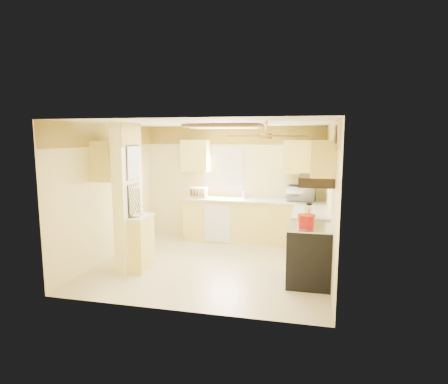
% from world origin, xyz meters
% --- Properties ---
extents(floor, '(4.00, 4.00, 0.00)m').
position_xyz_m(floor, '(0.00, 0.00, 0.00)').
color(floor, beige).
rests_on(floor, ground).
extents(ceiling, '(4.00, 4.00, 0.00)m').
position_xyz_m(ceiling, '(0.00, 0.00, 2.50)').
color(ceiling, white).
rests_on(ceiling, wall_back).
extents(wall_back, '(4.00, 0.00, 4.00)m').
position_xyz_m(wall_back, '(0.00, 1.90, 1.25)').
color(wall_back, '#FFEB9B').
rests_on(wall_back, floor).
extents(wall_front, '(4.00, 0.00, 4.00)m').
position_xyz_m(wall_front, '(0.00, -1.90, 1.25)').
color(wall_front, '#FFEB9B').
rests_on(wall_front, floor).
extents(wall_left, '(0.00, 3.80, 3.80)m').
position_xyz_m(wall_left, '(-2.00, 0.00, 1.25)').
color(wall_left, '#FFEB9B').
rests_on(wall_left, floor).
extents(wall_right, '(0.00, 3.80, 3.80)m').
position_xyz_m(wall_right, '(2.00, 0.00, 1.25)').
color(wall_right, '#FFEB9B').
rests_on(wall_right, floor).
extents(wallpaper_border, '(4.00, 0.02, 0.40)m').
position_xyz_m(wallpaper_border, '(0.00, 1.88, 2.30)').
color(wallpaper_border, gold).
rests_on(wallpaper_border, wall_back).
extents(partition_column, '(0.20, 0.70, 2.50)m').
position_xyz_m(partition_column, '(-1.35, -0.55, 1.25)').
color(partition_column, '#FFEB9B').
rests_on(partition_column, floor).
extents(partition_ledge, '(0.25, 0.55, 0.90)m').
position_xyz_m(partition_ledge, '(-1.13, -0.55, 0.45)').
color(partition_ledge, '#FBE369').
rests_on(partition_ledge, floor).
extents(ledge_top, '(0.28, 0.58, 0.04)m').
position_xyz_m(ledge_top, '(-1.13, -0.55, 0.92)').
color(ledge_top, white).
rests_on(ledge_top, partition_ledge).
extents(lower_cabinets_back, '(3.00, 0.60, 0.90)m').
position_xyz_m(lower_cabinets_back, '(0.50, 1.60, 0.45)').
color(lower_cabinets_back, '#FBE369').
rests_on(lower_cabinets_back, floor).
extents(lower_cabinets_right, '(0.60, 1.40, 0.90)m').
position_xyz_m(lower_cabinets_right, '(1.70, 0.60, 0.45)').
color(lower_cabinets_right, '#FBE369').
rests_on(lower_cabinets_right, floor).
extents(countertop_back, '(3.04, 0.64, 0.04)m').
position_xyz_m(countertop_back, '(0.50, 1.59, 0.92)').
color(countertop_back, white).
rests_on(countertop_back, lower_cabinets_back).
extents(countertop_right, '(0.64, 1.44, 0.04)m').
position_xyz_m(countertop_right, '(1.69, 0.60, 0.92)').
color(countertop_right, white).
rests_on(countertop_right, lower_cabinets_right).
extents(dishwasher_panel, '(0.58, 0.02, 0.80)m').
position_xyz_m(dishwasher_panel, '(-0.25, 1.29, 0.43)').
color(dishwasher_panel, white).
rests_on(dishwasher_panel, lower_cabinets_back).
extents(window, '(0.92, 0.02, 1.02)m').
position_xyz_m(window, '(-0.25, 1.89, 1.55)').
color(window, white).
rests_on(window, wall_back).
extents(upper_cab_back_left, '(0.60, 0.35, 0.70)m').
position_xyz_m(upper_cab_back_left, '(-0.85, 1.72, 1.85)').
color(upper_cab_back_left, '#FBE369').
rests_on(upper_cab_back_left, wall_back).
extents(upper_cab_back_right, '(0.90, 0.35, 0.70)m').
position_xyz_m(upper_cab_back_right, '(1.55, 1.72, 1.85)').
color(upper_cab_back_right, '#FBE369').
rests_on(upper_cab_back_right, wall_back).
extents(upper_cab_right, '(0.35, 1.00, 0.70)m').
position_xyz_m(upper_cab_right, '(1.82, 1.25, 1.85)').
color(upper_cab_right, '#FBE369').
rests_on(upper_cab_right, wall_right).
extents(upper_cab_left_wall, '(0.35, 0.75, 0.70)m').
position_xyz_m(upper_cab_left_wall, '(-1.82, -0.25, 1.85)').
color(upper_cab_left_wall, '#FBE369').
rests_on(upper_cab_left_wall, wall_left).
extents(upper_cab_over_stove, '(0.35, 0.76, 0.52)m').
position_xyz_m(upper_cab_over_stove, '(1.82, -0.55, 1.95)').
color(upper_cab_over_stove, '#FBE369').
rests_on(upper_cab_over_stove, wall_right).
extents(stove, '(0.68, 0.77, 0.92)m').
position_xyz_m(stove, '(1.67, -0.55, 0.46)').
color(stove, black).
rests_on(stove, floor).
extents(range_hood, '(0.50, 0.76, 0.14)m').
position_xyz_m(range_hood, '(1.74, -0.55, 1.62)').
color(range_hood, black).
rests_on(range_hood, upper_cab_over_stove).
extents(poster_menu, '(0.02, 0.42, 0.57)m').
position_xyz_m(poster_menu, '(-1.24, -0.55, 1.85)').
color(poster_menu, black).
rests_on(poster_menu, partition_column).
extents(poster_nashville, '(0.02, 0.42, 0.57)m').
position_xyz_m(poster_nashville, '(-1.24, -0.55, 1.20)').
color(poster_nashville, black).
rests_on(poster_nashville, partition_column).
extents(ceiling_light_panel, '(1.35, 0.95, 0.06)m').
position_xyz_m(ceiling_light_panel, '(0.10, 0.50, 2.46)').
color(ceiling_light_panel, brown).
rests_on(ceiling_light_panel, ceiling).
extents(ceiling_fan, '(1.15, 1.15, 0.26)m').
position_xyz_m(ceiling_fan, '(1.00, -0.70, 2.29)').
color(ceiling_fan, gold).
rests_on(ceiling_fan, ceiling).
extents(vent_grate, '(0.02, 0.40, 0.25)m').
position_xyz_m(vent_grate, '(1.98, -0.90, 2.30)').
color(vent_grate, black).
rests_on(vent_grate, wall_right).
extents(microwave, '(0.60, 0.44, 0.31)m').
position_xyz_m(microwave, '(1.49, 1.61, 1.10)').
color(microwave, white).
rests_on(microwave, countertop_back).
extents(bowl, '(0.23, 0.23, 0.05)m').
position_xyz_m(bowl, '(-1.16, -0.65, 0.96)').
color(bowl, white).
rests_on(bowl, ledge_top).
extents(dutch_oven, '(0.27, 0.27, 0.18)m').
position_xyz_m(dutch_oven, '(1.62, -0.58, 1.01)').
color(dutch_oven, '#B0120A').
rests_on(dutch_oven, stove).
extents(kettle, '(0.15, 0.15, 0.23)m').
position_xyz_m(kettle, '(1.65, 0.07, 1.05)').
color(kettle, silver).
rests_on(kettle, countertop_right).
extents(dish_rack, '(0.39, 0.29, 0.22)m').
position_xyz_m(dish_rack, '(-0.74, 1.57, 1.02)').
color(dish_rack, tan).
rests_on(dish_rack, countertop_back).
extents(utensil_crock, '(0.11, 0.11, 0.23)m').
position_xyz_m(utensil_crock, '(0.28, 1.69, 1.02)').
color(utensil_crock, white).
rests_on(utensil_crock, countertop_back).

